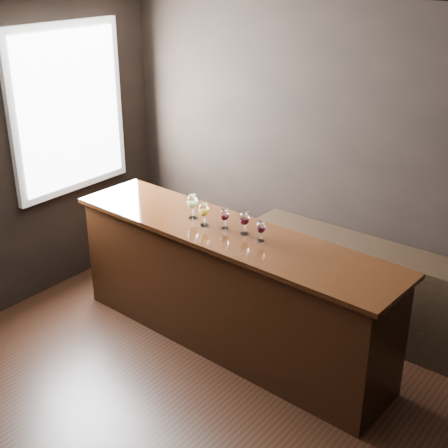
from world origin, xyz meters
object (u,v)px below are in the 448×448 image
Objects in this scene: back_bar_shelf at (372,291)px; glass_red_a at (225,215)px; glass_red_b at (245,219)px; bar_counter at (229,291)px; glass_amber at (204,210)px; glass_red_c at (261,228)px; glass_white at (192,202)px.

back_bar_shelf is 1.49m from glass_red_a.
glass_red_b is (0.19, 0.01, 0.01)m from glass_red_a.
bar_counter is 14.62× the size of glass_amber.
glass_red_b is at bearing 19.98° from bar_counter.
glass_red_a is (0.17, 0.06, -0.02)m from glass_amber.
glass_red_b is (0.36, 0.07, -0.01)m from glass_amber.
glass_red_b is at bearing 170.77° from glass_red_c.
bar_counter is 15.37× the size of glass_red_b.
glass_white is (-1.30, -0.86, 0.78)m from back_bar_shelf.
glass_red_a is at bearing -138.16° from back_bar_shelf.
glass_red_a is at bearing 19.76° from glass_amber.
glass_white is at bearing -146.47° from back_bar_shelf.
glass_amber is at bearing -140.79° from back_bar_shelf.
back_bar_shelf is at bearing 39.21° from glass_amber.
bar_counter is 0.72m from glass_amber.
glass_amber reaches higher than bar_counter.
glass_red_c reaches higher than back_bar_shelf.
glass_red_a is (0.34, 0.00, -0.03)m from glass_white.
glass_red_c is (0.30, 0.01, 0.66)m from bar_counter.
bar_counter is 17.31× the size of glass_red_c.
glass_white is 1.27× the size of glass_red_c.
back_bar_shelf is 1.38m from glass_red_b.
glass_red_a is (-0.07, 0.03, 0.66)m from bar_counter.
bar_counter is 1.26m from back_bar_shelf.
glass_red_a is 0.19m from glass_red_b.
glass_red_b is (-0.77, -0.85, 0.77)m from back_bar_shelf.
back_bar_shelf is at bearing 56.12° from glass_red_c.
back_bar_shelf is at bearing 33.53° from glass_white.
glass_red_b is 1.13× the size of glass_red_c.
glass_white is (-0.41, 0.03, 0.69)m from bar_counter.
glass_white is 0.34m from glass_red_a.
glass_red_a is 1.01× the size of glass_red_c.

